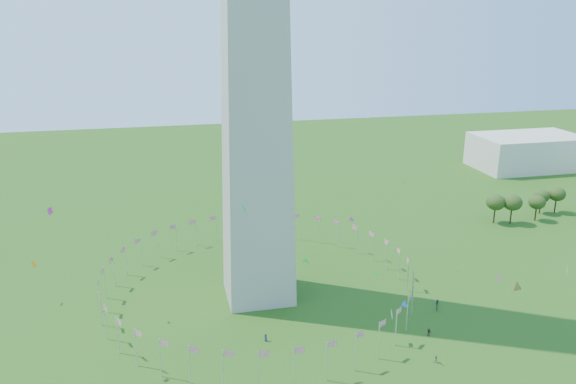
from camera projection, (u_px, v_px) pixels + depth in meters
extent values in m
cylinder|color=silver|center=(400.00, 265.00, 156.62)|extent=(0.24, 0.24, 9.00)
cylinder|color=silver|center=(388.00, 255.00, 162.95)|extent=(0.24, 0.24, 9.00)
cylinder|color=silver|center=(374.00, 247.00, 168.82)|extent=(0.24, 0.24, 9.00)
cylinder|color=silver|center=(357.00, 240.00, 174.07)|extent=(0.24, 0.24, 9.00)
cylinder|color=silver|center=(339.00, 234.00, 178.53)|extent=(0.24, 0.24, 9.00)
cylinder|color=silver|center=(320.00, 230.00, 182.06)|extent=(0.24, 0.24, 9.00)
cylinder|color=silver|center=(300.00, 227.00, 184.56)|extent=(0.24, 0.24, 9.00)
cylinder|color=silver|center=(279.00, 226.00, 185.95)|extent=(0.24, 0.24, 9.00)
cylinder|color=silver|center=(258.00, 225.00, 186.19)|extent=(0.24, 0.24, 9.00)
cylinder|color=silver|center=(237.00, 226.00, 185.28)|extent=(0.24, 0.24, 9.00)
cylinder|color=silver|center=(217.00, 229.00, 183.23)|extent=(0.24, 0.24, 9.00)
cylinder|color=silver|center=(196.00, 232.00, 180.12)|extent=(0.24, 0.24, 9.00)
cylinder|color=silver|center=(177.00, 237.00, 176.03)|extent=(0.24, 0.24, 9.00)
cylinder|color=silver|center=(158.00, 244.00, 171.09)|extent=(0.24, 0.24, 9.00)
cylinder|color=silver|center=(141.00, 252.00, 165.46)|extent=(0.24, 0.24, 9.00)
cylinder|color=silver|center=(126.00, 261.00, 159.30)|extent=(0.24, 0.24, 9.00)
cylinder|color=silver|center=(114.00, 271.00, 152.80)|extent=(0.24, 0.24, 9.00)
cylinder|color=silver|center=(105.00, 283.00, 146.15)|extent=(0.24, 0.24, 9.00)
cylinder|color=silver|center=(100.00, 295.00, 139.56)|extent=(0.24, 0.24, 9.00)
cylinder|color=silver|center=(100.00, 309.00, 133.24)|extent=(0.24, 0.24, 9.00)
cylinder|color=silver|center=(106.00, 322.00, 127.36)|extent=(0.24, 0.24, 9.00)
cylinder|color=silver|center=(118.00, 335.00, 122.11)|extent=(0.24, 0.24, 9.00)
cylinder|color=silver|center=(136.00, 348.00, 117.66)|extent=(0.24, 0.24, 9.00)
cylinder|color=silver|center=(160.00, 358.00, 114.13)|extent=(0.24, 0.24, 9.00)
cylinder|color=silver|center=(190.00, 365.00, 111.63)|extent=(0.24, 0.24, 9.00)
cylinder|color=silver|center=(223.00, 370.00, 110.23)|extent=(0.24, 0.24, 9.00)
cylinder|color=silver|center=(259.00, 371.00, 109.99)|extent=(0.24, 0.24, 9.00)
cylinder|color=silver|center=(294.00, 368.00, 110.91)|extent=(0.24, 0.24, 9.00)
cylinder|color=silver|center=(327.00, 361.00, 112.95)|extent=(0.24, 0.24, 9.00)
cylinder|color=silver|center=(355.00, 352.00, 116.07)|extent=(0.24, 0.24, 9.00)
cylinder|color=silver|center=(379.00, 341.00, 120.15)|extent=(0.24, 0.24, 9.00)
cylinder|color=silver|center=(396.00, 328.00, 125.09)|extent=(0.24, 0.24, 9.00)
cylinder|color=silver|center=(407.00, 314.00, 130.72)|extent=(0.24, 0.24, 9.00)
cylinder|color=silver|center=(413.00, 301.00, 136.89)|extent=(0.24, 0.24, 9.00)
cylinder|color=silver|center=(413.00, 288.00, 143.39)|extent=(0.24, 0.24, 9.00)
cylinder|color=silver|center=(408.00, 276.00, 150.03)|extent=(0.24, 0.24, 9.00)
cube|color=beige|center=(527.00, 152.00, 271.98)|extent=(50.00, 30.00, 16.00)
imported|color=#1F2648|center=(266.00, 338.00, 127.87)|extent=(0.92, 1.05, 1.79)
imported|color=slate|center=(436.00, 359.00, 119.88)|extent=(1.03, 0.91, 1.77)
imported|color=black|center=(437.00, 303.00, 143.65)|extent=(0.90, 0.73, 1.60)
imported|color=#173A26|center=(437.00, 308.00, 140.85)|extent=(0.89, 1.34, 1.94)
imported|color=maroon|center=(429.00, 332.00, 130.02)|extent=(1.29, 1.29, 1.91)
plane|color=green|center=(306.00, 261.00, 125.90)|extent=(1.27, 1.78, 2.15)
plane|color=green|center=(567.00, 270.00, 93.39)|extent=(1.77, 0.94, 1.99)
plane|color=#CC2699|center=(50.00, 211.00, 109.62)|extent=(0.14, 1.74, 1.75)
plane|color=green|center=(108.00, 233.00, 132.85)|extent=(0.14, 1.57, 1.56)
plane|color=red|center=(267.00, 216.00, 137.60)|extent=(1.37, 0.56, 1.48)
plane|color=green|center=(244.00, 209.00, 108.34)|extent=(1.77, 1.36, 1.97)
plane|color=orange|center=(404.00, 183.00, 159.23)|extent=(0.93, 0.66, 1.09)
plane|color=#CC2699|center=(499.00, 278.00, 109.44)|extent=(0.95, 1.40, 1.49)
plane|color=green|center=(375.00, 274.00, 126.07)|extent=(0.95, 1.14, 1.45)
plane|color=white|center=(392.00, 314.00, 125.56)|extent=(2.05, 1.34, 2.11)
plane|color=orange|center=(34.00, 265.00, 142.98)|extent=(1.15, 1.64, 1.71)
plane|color=#CC2699|center=(352.00, 219.00, 134.20)|extent=(0.99, 0.81, 1.25)
plane|color=red|center=(517.00, 287.00, 126.32)|extent=(2.37, 0.88, 2.23)
plane|color=blue|center=(405.00, 304.00, 117.71)|extent=(0.88, 2.02, 2.18)
ellipsoid|color=#35511B|center=(495.00, 209.00, 199.49)|extent=(6.70, 6.70, 10.46)
ellipsoid|color=#35511B|center=(512.00, 210.00, 198.99)|extent=(6.75, 6.75, 10.55)
ellipsoid|color=#35511B|center=(536.00, 208.00, 202.11)|extent=(5.95, 5.95, 9.30)
ellipsoid|color=#35511B|center=(541.00, 202.00, 209.42)|extent=(5.83, 5.83, 9.10)
ellipsoid|color=#35511B|center=(556.00, 200.00, 210.26)|extent=(6.25, 6.25, 9.77)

